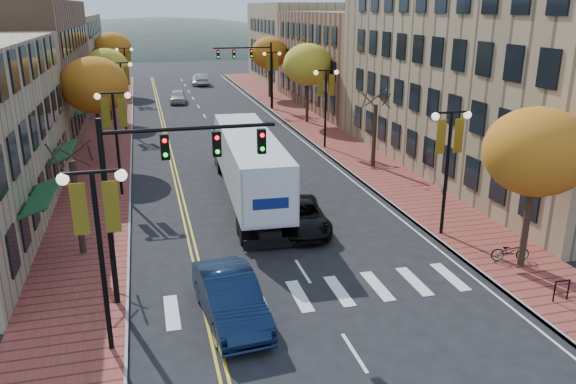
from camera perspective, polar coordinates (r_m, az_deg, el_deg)
ground at (r=20.33m, az=4.69°, el=-12.88°), size 200.00×200.00×0.00m
sidewalk_left at (r=50.06m, az=-17.82°, el=5.41°), size 4.00×85.00×0.15m
sidewalk_right at (r=52.15m, az=2.40°, el=6.76°), size 4.00×85.00×0.15m
building_left_mid at (r=53.76m, az=-26.91°, el=11.05°), size 12.00×24.00×11.00m
building_left_far at (r=78.37m, az=-23.23°, el=12.68°), size 12.00×26.00×9.50m
building_right_near at (r=40.65m, az=23.02°, el=12.67°), size 15.00×28.00×15.00m
building_right_mid at (r=63.51m, az=8.35°, el=13.16°), size 15.00×24.00×10.00m
building_right_far at (r=84.14m, az=2.43°, el=14.90°), size 15.00×20.00×11.00m
tree_left_a at (r=25.91m, az=-20.57°, el=-1.49°), size 0.28×0.28×4.20m
tree_left_b at (r=40.80m, az=-19.07°, el=10.21°), size 4.48×4.48×7.21m
tree_left_c at (r=56.71m, az=-17.99°, el=11.94°), size 4.16×4.16×6.69m
tree_left_d at (r=74.59m, az=-17.39°, el=13.75°), size 4.61×4.61×7.42m
tree_right_a at (r=24.28m, az=23.93°, el=3.74°), size 4.16×4.16×6.69m
tree_right_b at (r=38.36m, az=8.75°, el=5.67°), size 0.28×0.28×4.20m
tree_right_c at (r=52.77m, az=2.00°, el=12.81°), size 4.48×4.48×7.21m
tree_right_d at (r=68.22m, az=-1.93°, el=13.93°), size 4.35×4.35×7.00m
lamp_left_a at (r=17.58m, az=-18.75°, el=-3.43°), size 1.96×0.36×6.05m
lamp_left_b at (r=33.00m, az=-17.14°, el=6.65°), size 1.96×0.36×6.05m
lamp_left_c at (r=50.77m, az=-16.50°, el=10.56°), size 1.96×0.36×6.05m
lamp_left_d at (r=68.67m, az=-16.19°, el=12.43°), size 1.96×0.36×6.05m
lamp_right_a at (r=26.81m, az=16.00°, el=4.19°), size 1.96×0.36×6.05m
lamp_right_b at (r=42.99m, az=3.86°, el=9.97°), size 1.96×0.36×6.05m
lamp_right_c at (r=60.21m, az=-1.63°, el=12.39°), size 1.96×0.36×6.05m
traffic_mast_near at (r=20.16m, az=-12.72°, el=1.76°), size 6.10×0.35×7.00m
traffic_mast_far at (r=59.73m, az=-3.57°, el=12.92°), size 6.10×0.34×7.00m
semi_truck at (r=31.74m, az=-4.24°, el=3.33°), size 3.32×16.05×3.99m
navy_sedan at (r=20.01m, az=-5.88°, el=-10.63°), size 2.25×5.34×1.72m
black_suv at (r=27.64m, az=1.26°, el=-2.42°), size 2.89×5.43×1.45m
car_far_white at (r=66.20m, az=-11.12°, el=9.50°), size 2.16×4.50×1.48m
car_far_silver at (r=81.49m, az=-9.15°, el=11.15°), size 2.09×4.56×1.29m
car_far_oncoming at (r=81.29m, az=-8.75°, el=11.25°), size 1.98×4.89×1.58m
bicycle at (r=25.88m, az=21.64°, el=-5.61°), size 1.74×0.89×0.87m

